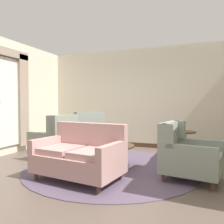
{
  "coord_description": "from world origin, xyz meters",
  "views": [
    {
      "loc": [
        1.66,
        -3.98,
        1.29
      ],
      "look_at": [
        -0.24,
        0.95,
        1.1
      ],
      "focal_mm": 36.66,
      "sensor_mm": 36.0,
      "label": 1
    }
  ],
  "objects_px": {
    "armchair_back_corner": "(187,155)",
    "armchair_foreground_right": "(86,136)",
    "coffee_table": "(112,148)",
    "settee": "(80,156)",
    "side_table": "(184,144)",
    "armchair_beside_settee": "(56,141)",
    "porcelain_vase": "(110,137)"
  },
  "relations": [
    {
      "from": "armchair_back_corner",
      "to": "armchair_foreground_right",
      "type": "relative_size",
      "value": 0.9
    },
    {
      "from": "coffee_table",
      "to": "armchair_foreground_right",
      "type": "height_order",
      "value": "armchair_foreground_right"
    },
    {
      "from": "settee",
      "to": "side_table",
      "type": "height_order",
      "value": "settee"
    },
    {
      "from": "armchair_back_corner",
      "to": "coffee_table",
      "type": "bearing_deg",
      "value": 87.7
    },
    {
      "from": "armchair_foreground_right",
      "to": "side_table",
      "type": "xyz_separation_m",
      "value": [
        2.47,
        -0.09,
        -0.04
      ]
    },
    {
      "from": "coffee_table",
      "to": "armchair_beside_settee",
      "type": "relative_size",
      "value": 0.88
    },
    {
      "from": "porcelain_vase",
      "to": "settee",
      "type": "relative_size",
      "value": 0.24
    },
    {
      "from": "porcelain_vase",
      "to": "settee",
      "type": "bearing_deg",
      "value": -99.82
    },
    {
      "from": "armchair_beside_settee",
      "to": "armchair_foreground_right",
      "type": "relative_size",
      "value": 0.9
    },
    {
      "from": "settee",
      "to": "porcelain_vase",
      "type": "bearing_deg",
      "value": 87.95
    },
    {
      "from": "porcelain_vase",
      "to": "armchair_foreground_right",
      "type": "xyz_separation_m",
      "value": [
        -1.05,
        1.0,
        -0.15
      ]
    },
    {
      "from": "armchair_beside_settee",
      "to": "armchair_foreground_right",
      "type": "bearing_deg",
      "value": 170.82
    },
    {
      "from": "coffee_table",
      "to": "armchair_back_corner",
      "type": "distance_m",
      "value": 1.52
    },
    {
      "from": "porcelain_vase",
      "to": "armchair_beside_settee",
      "type": "height_order",
      "value": "armchair_beside_settee"
    },
    {
      "from": "porcelain_vase",
      "to": "side_table",
      "type": "height_order",
      "value": "porcelain_vase"
    },
    {
      "from": "settee",
      "to": "side_table",
      "type": "bearing_deg",
      "value": 57.43
    },
    {
      "from": "armchair_beside_settee",
      "to": "side_table",
      "type": "distance_m",
      "value": 2.89
    },
    {
      "from": "coffee_table",
      "to": "armchair_back_corner",
      "type": "relative_size",
      "value": 0.88
    },
    {
      "from": "porcelain_vase",
      "to": "side_table",
      "type": "distance_m",
      "value": 1.69
    },
    {
      "from": "coffee_table",
      "to": "side_table",
      "type": "height_order",
      "value": "side_table"
    },
    {
      "from": "armchair_back_corner",
      "to": "armchair_foreground_right",
      "type": "distance_m",
      "value": 2.88
    },
    {
      "from": "settee",
      "to": "side_table",
      "type": "xyz_separation_m",
      "value": [
        1.58,
        1.86,
        0.01
      ]
    },
    {
      "from": "porcelain_vase",
      "to": "armchair_back_corner",
      "type": "height_order",
      "value": "armchair_back_corner"
    },
    {
      "from": "armchair_beside_settee",
      "to": "armchair_foreground_right",
      "type": "distance_m",
      "value": 0.99
    },
    {
      "from": "armchair_back_corner",
      "to": "side_table",
      "type": "distance_m",
      "value": 1.19
    },
    {
      "from": "porcelain_vase",
      "to": "side_table",
      "type": "relative_size",
      "value": 0.55
    },
    {
      "from": "porcelain_vase",
      "to": "settee",
      "type": "xyz_separation_m",
      "value": [
        -0.17,
        -0.95,
        -0.19
      ]
    },
    {
      "from": "armchair_foreground_right",
      "to": "side_table",
      "type": "height_order",
      "value": "armchair_foreground_right"
    },
    {
      "from": "porcelain_vase",
      "to": "armchair_beside_settee",
      "type": "relative_size",
      "value": 0.36
    },
    {
      "from": "armchair_back_corner",
      "to": "side_table",
      "type": "bearing_deg",
      "value": 15.18
    },
    {
      "from": "armchair_foreground_right",
      "to": "side_table",
      "type": "relative_size",
      "value": 1.69
    },
    {
      "from": "coffee_table",
      "to": "settee",
      "type": "distance_m",
      "value": 1.01
    }
  ]
}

